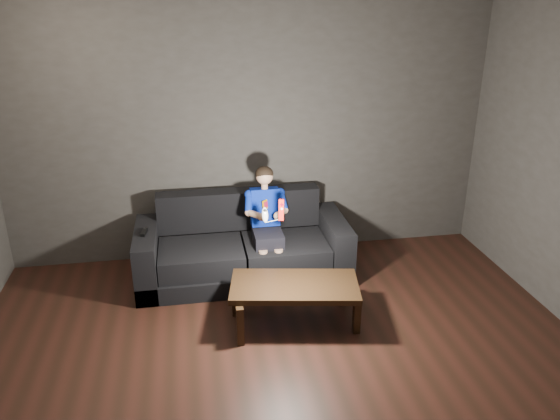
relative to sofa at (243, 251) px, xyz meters
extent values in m
plane|color=black|center=(0.16, -1.96, -0.26)|extent=(5.00, 5.00, 0.00)
cube|color=#3A3733|center=(0.16, 0.54, 1.09)|extent=(5.00, 0.04, 2.70)
cube|color=black|center=(0.00, -0.03, -0.17)|extent=(2.07, 0.89, 0.18)
cube|color=black|center=(-0.41, -0.12, 0.03)|extent=(0.81, 0.63, 0.22)
cube|color=black|center=(0.41, -0.12, 0.03)|extent=(0.81, 0.63, 0.22)
cube|color=black|center=(0.00, 0.31, 0.34)|extent=(1.66, 0.21, 0.40)
cube|color=black|center=(-0.93, -0.03, 0.02)|extent=(0.21, 0.89, 0.56)
cube|color=black|center=(0.93, -0.03, 0.02)|extent=(0.21, 0.89, 0.56)
cube|color=black|center=(0.24, -0.14, 0.20)|extent=(0.28, 0.35, 0.13)
cube|color=navy|center=(0.24, 0.04, 0.45)|extent=(0.28, 0.20, 0.39)
cube|color=#FFA200|center=(0.24, -0.04, 0.50)|extent=(0.09, 0.09, 0.09)
cube|color=red|center=(0.24, -0.04, 0.50)|extent=(0.06, 0.06, 0.06)
cylinder|color=tan|center=(0.24, 0.04, 0.66)|extent=(0.06, 0.06, 0.06)
sphere|color=tan|center=(0.24, 0.04, 0.77)|extent=(0.17, 0.17, 0.17)
ellipsoid|color=black|center=(0.24, 0.05, 0.79)|extent=(0.18, 0.18, 0.15)
cylinder|color=navy|center=(0.06, -0.02, 0.52)|extent=(0.07, 0.21, 0.18)
cylinder|color=navy|center=(0.41, -0.02, 0.52)|extent=(0.07, 0.21, 0.18)
cylinder|color=tan|center=(0.11, -0.17, 0.48)|extent=(0.13, 0.22, 0.10)
cylinder|color=tan|center=(0.37, -0.17, 0.48)|extent=(0.13, 0.22, 0.10)
sphere|color=tan|center=(0.17, -0.25, 0.47)|extent=(0.08, 0.08, 0.08)
sphere|color=tan|center=(0.31, -0.25, 0.47)|extent=(0.08, 0.08, 0.08)
cylinder|color=tan|center=(0.16, -0.33, 0.00)|extent=(0.08, 0.08, 0.31)
cylinder|color=tan|center=(0.31, -0.33, 0.00)|extent=(0.08, 0.08, 0.31)
cube|color=red|center=(0.31, -0.45, 0.61)|extent=(0.06, 0.08, 0.20)
cube|color=maroon|center=(0.31, -0.48, 0.67)|extent=(0.03, 0.02, 0.03)
cylinder|color=white|center=(0.31, -0.48, 0.60)|extent=(0.02, 0.01, 0.02)
ellipsoid|color=white|center=(0.17, -0.45, 0.57)|extent=(0.07, 0.09, 0.15)
cylinder|color=black|center=(0.17, -0.48, 0.62)|extent=(0.03, 0.01, 0.03)
cube|color=black|center=(-0.93, -0.08, 0.32)|extent=(0.06, 0.16, 0.03)
cube|color=black|center=(-0.93, -0.03, 0.34)|extent=(0.02, 0.02, 0.00)
cube|color=black|center=(0.34, -0.95, 0.11)|extent=(1.15, 0.72, 0.05)
cube|color=black|center=(-0.15, -1.17, -0.09)|extent=(0.06, 0.06, 0.34)
cube|color=black|center=(0.83, -1.17, -0.09)|extent=(0.06, 0.06, 0.34)
cube|color=black|center=(-0.15, -0.73, -0.09)|extent=(0.06, 0.06, 0.34)
cube|color=black|center=(0.83, -0.73, -0.09)|extent=(0.06, 0.06, 0.34)
camera|label=1|loc=(-0.47, -4.90, 2.45)|focal=35.00mm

